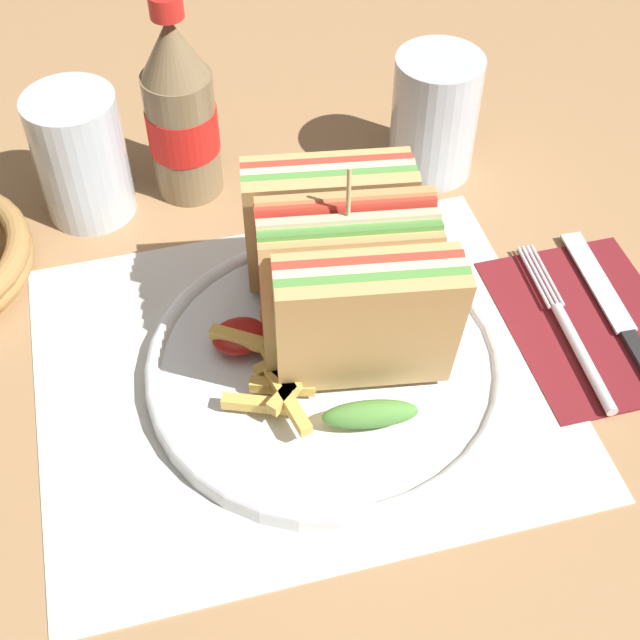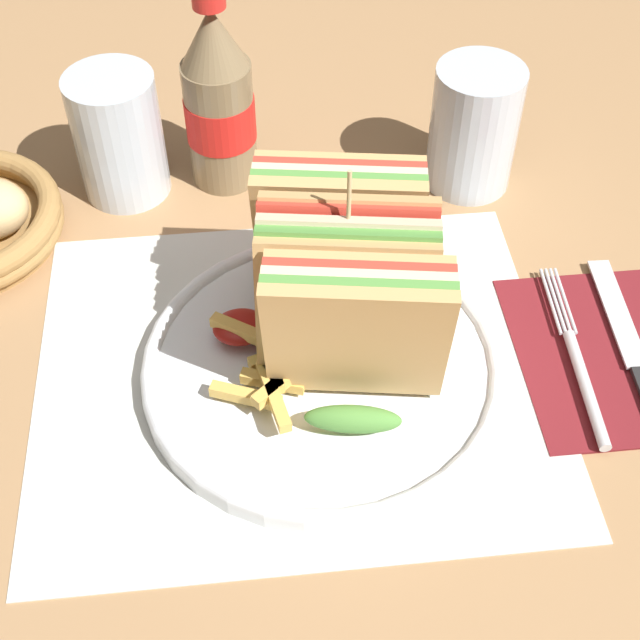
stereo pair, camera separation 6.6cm
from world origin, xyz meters
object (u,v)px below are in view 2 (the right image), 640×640
Objects in this scene: fork at (580,369)px; glass_near at (473,135)px; plate_main at (323,366)px; coke_bottle_near at (219,102)px; knife at (632,351)px; club_sandwich at (347,283)px; glass_far at (119,136)px.

glass_near reaches higher than fork.
coke_bottle_near reaches higher than plate_main.
fork is (0.19, -0.02, -0.00)m from plate_main.
coke_bottle_near is at bearing 142.89° from knife.
coke_bottle_near is at bearing 172.59° from glass_near.
club_sandwich is 1.05× the size of knife.
plate_main is at bearing -75.19° from coke_bottle_near.
coke_bottle_near is at bearing 5.17° from glass_far.
glass_far reaches higher than fork.
club_sandwich is 0.28m from glass_far.
plate_main reaches higher than fork.
coke_bottle_near is (-0.08, 0.23, 0.00)m from club_sandwich.
fork is 0.05m from knife.
knife is at bearing 20.51° from fork.
knife is 0.47m from glass_far.
plate_main is 0.27m from glass_near.
knife is at bearing -1.63° from plate_main.
glass_far reaches higher than plate_main.
coke_bottle_near reaches higher than fork.
coke_bottle_near reaches higher than knife.
glass_near is (0.14, 0.20, -0.03)m from club_sandwich.
fork is 0.25m from glass_near.
coke_bottle_near reaches higher than club_sandwich.
knife is at bearing -31.85° from glass_far.
fork is (0.17, -0.04, -0.07)m from club_sandwich.
plate_main is 1.41× the size of knife.
knife is 0.40m from coke_bottle_near.
plate_main is at bearing -56.89° from glass_far.
coke_bottle_near reaches higher than glass_near.
coke_bottle_near is at bearing 110.30° from club_sandwich.
club_sandwich is 1.75× the size of glass_near.
plate_main is at bearing -135.35° from club_sandwich.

